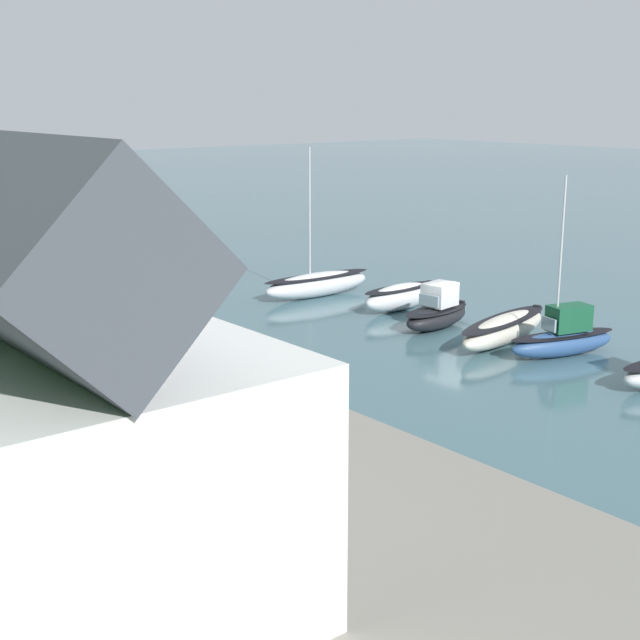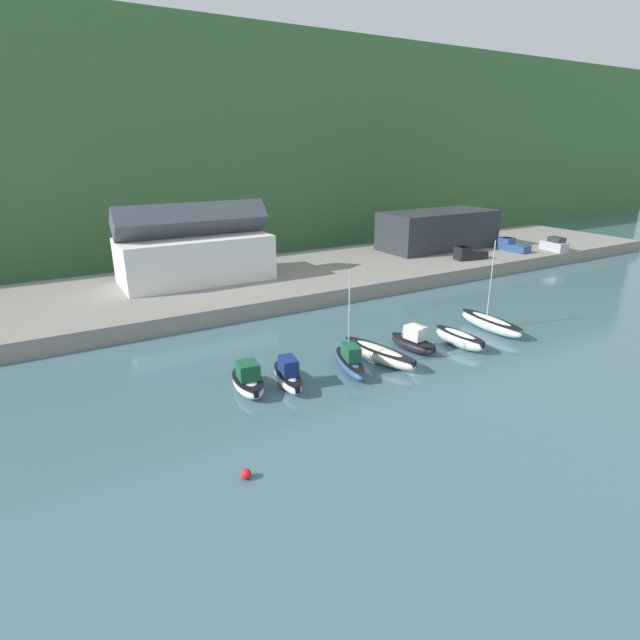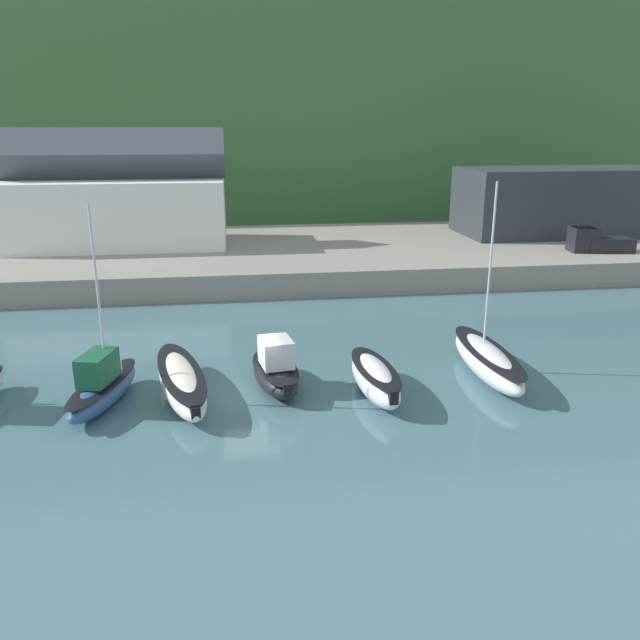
{
  "view_description": "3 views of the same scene",
  "coord_description": "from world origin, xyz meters",
  "px_view_note": "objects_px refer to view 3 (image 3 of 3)",
  "views": [
    {
      "loc": [
        -29.83,
        33.1,
        11.6
      ],
      "look_at": [
        -2.02,
        10.62,
        2.68
      ],
      "focal_mm": 50.0,
      "sensor_mm": 36.0,
      "label": 1
    },
    {
      "loc": [
        -26.6,
        -30.93,
        17.16
      ],
      "look_at": [
        -4.11,
        7.59,
        1.61
      ],
      "focal_mm": 28.0,
      "sensor_mm": 36.0,
      "label": 2
    },
    {
      "loc": [
        -0.44,
        -25.39,
        11.17
      ],
      "look_at": [
        3.9,
        5.7,
        1.38
      ],
      "focal_mm": 35.0,
      "sensor_mm": 36.0,
      "label": 3
    }
  ],
  "objects_px": {
    "moored_boat_2": "(103,386)",
    "moored_boat_6": "(487,360)",
    "moored_boat_3": "(181,381)",
    "pickup_truck_0": "(595,241)",
    "moored_boat_5": "(375,379)",
    "moored_boat_4": "(275,370)"
  },
  "relations": [
    {
      "from": "moored_boat_2",
      "to": "moored_boat_6",
      "type": "relative_size",
      "value": 0.94
    },
    {
      "from": "moored_boat_4",
      "to": "moored_boat_6",
      "type": "bearing_deg",
      "value": -8.6
    },
    {
      "from": "moored_boat_6",
      "to": "moored_boat_4",
      "type": "bearing_deg",
      "value": -178.33
    },
    {
      "from": "moored_boat_3",
      "to": "moored_boat_2",
      "type": "bearing_deg",
      "value": 174.5
    },
    {
      "from": "moored_boat_5",
      "to": "moored_boat_6",
      "type": "xyz_separation_m",
      "value": [
        5.65,
        1.46,
        0.0
      ]
    },
    {
      "from": "moored_boat_5",
      "to": "moored_boat_2",
      "type": "bearing_deg",
      "value": 173.58
    },
    {
      "from": "pickup_truck_0",
      "to": "moored_boat_5",
      "type": "bearing_deg",
      "value": 140.92
    },
    {
      "from": "moored_boat_2",
      "to": "moored_boat_6",
      "type": "height_order",
      "value": "moored_boat_6"
    },
    {
      "from": "moored_boat_2",
      "to": "pickup_truck_0",
      "type": "distance_m",
      "value": 39.17
    },
    {
      "from": "moored_boat_3",
      "to": "moored_boat_6",
      "type": "xyz_separation_m",
      "value": [
        13.9,
        0.48,
        0.06
      ]
    },
    {
      "from": "moored_boat_2",
      "to": "moored_boat_5",
      "type": "distance_m",
      "value": 11.43
    },
    {
      "from": "moored_boat_6",
      "to": "pickup_truck_0",
      "type": "xyz_separation_m",
      "value": [
        16.56,
        19.15,
        1.79
      ]
    },
    {
      "from": "moored_boat_3",
      "to": "moored_boat_5",
      "type": "xyz_separation_m",
      "value": [
        8.25,
        -0.98,
        0.06
      ]
    },
    {
      "from": "moored_boat_3",
      "to": "pickup_truck_0",
      "type": "height_order",
      "value": "pickup_truck_0"
    },
    {
      "from": "moored_boat_2",
      "to": "moored_boat_5",
      "type": "xyz_separation_m",
      "value": [
        11.41,
        -0.58,
        -0.1
      ]
    },
    {
      "from": "moored_boat_4",
      "to": "pickup_truck_0",
      "type": "bearing_deg",
      "value": 27.11
    },
    {
      "from": "moored_boat_2",
      "to": "pickup_truck_0",
      "type": "bearing_deg",
      "value": 45.62
    },
    {
      "from": "moored_boat_3",
      "to": "pickup_truck_0",
      "type": "bearing_deg",
      "value": 20.25
    },
    {
      "from": "moored_boat_3",
      "to": "moored_boat_6",
      "type": "height_order",
      "value": "moored_boat_6"
    },
    {
      "from": "moored_boat_3",
      "to": "moored_boat_4",
      "type": "relative_size",
      "value": 1.58
    },
    {
      "from": "moored_boat_4",
      "to": "moored_boat_5",
      "type": "bearing_deg",
      "value": -27.4
    },
    {
      "from": "moored_boat_3",
      "to": "pickup_truck_0",
      "type": "relative_size",
      "value": 1.6
    }
  ]
}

